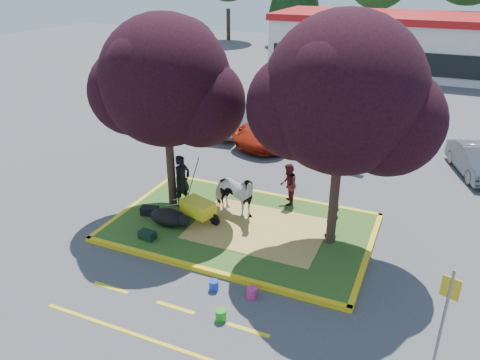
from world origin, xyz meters
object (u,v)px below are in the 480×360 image
at_px(sign_post, 445,311).
at_px(car_black, 176,108).
at_px(bucket_green, 221,315).
at_px(handler, 182,181).
at_px(car_silver, 232,116).
at_px(cow, 233,194).
at_px(bucket_blue, 214,285).
at_px(calf, 168,217).
at_px(wheelbarrow, 198,208).
at_px(bucket_pink, 252,293).

bearing_deg(sign_post, car_black, 155.29).
xyz_separation_m(bucket_green, car_black, (-9.14, 13.35, 0.59)).
xyz_separation_m(sign_post, bucket_green, (-4.82, -0.36, -1.48)).
distance_m(handler, car_silver, 8.74).
relative_size(cow, bucket_blue, 6.77).
height_order(calf, wheelbarrow, wheelbarrow).
relative_size(cow, car_black, 0.43).
bearing_deg(cow, car_silver, 38.29).
bearing_deg(handler, cow, -73.89).
height_order(bucket_green, bucket_pink, bucket_pink).
bearing_deg(sign_post, bucket_green, -157.55).
relative_size(calf, car_silver, 0.28).
bearing_deg(bucket_blue, wheelbarrow, 124.68).
bearing_deg(car_silver, handler, 96.85).
distance_m(calf, bucket_green, 4.72).
distance_m(cow, bucket_green, 5.05).
xyz_separation_m(bucket_pink, car_black, (-9.52, 12.27, 0.58)).
distance_m(sign_post, bucket_green, 5.05).
relative_size(calf, sign_post, 0.49).
distance_m(calf, bucket_blue, 3.57).
bearing_deg(car_black, bucket_pink, -62.92).
bearing_deg(calf, car_black, 142.70).
relative_size(cow, sign_post, 0.71).
bearing_deg(calf, bucket_blue, -15.79).
xyz_separation_m(wheelbarrow, car_black, (-6.51, 9.55, 0.07)).
bearing_deg(bucket_blue, bucket_green, -55.22).
xyz_separation_m(handler, sign_post, (8.53, -4.30, 0.55)).
xyz_separation_m(cow, bucket_blue, (1.08, -3.69, -0.80)).
height_order(bucket_green, bucket_blue, bucket_green).
bearing_deg(wheelbarrow, handler, 160.17).
xyz_separation_m(bucket_green, car_silver, (-5.68, 13.17, 0.60)).
bearing_deg(car_silver, cow, 108.54).
bearing_deg(handler, wheelbarrow, -112.71).
relative_size(wheelbarrow, car_black, 0.46).
xyz_separation_m(wheelbarrow, car_silver, (-3.04, 9.37, 0.08)).
bearing_deg(bucket_blue, calf, 140.89).
relative_size(handler, sign_post, 0.71).
height_order(wheelbarrow, car_silver, car_silver).
height_order(wheelbarrow, bucket_pink, wheelbarrow).
relative_size(bucket_pink, bucket_blue, 1.08).
bearing_deg(bucket_blue, car_silver, 112.30).
height_order(bucket_pink, car_black, car_black).
bearing_deg(bucket_pink, calf, 150.68).
relative_size(cow, car_silver, 0.41).
height_order(sign_post, bucket_green, sign_post).
distance_m(cow, calf, 2.27).
bearing_deg(cow, sign_post, -109.65).
distance_m(bucket_green, bucket_pink, 1.14).
xyz_separation_m(sign_post, bucket_blue, (-5.50, 0.62, -1.49)).
height_order(calf, bucket_pink, calf).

